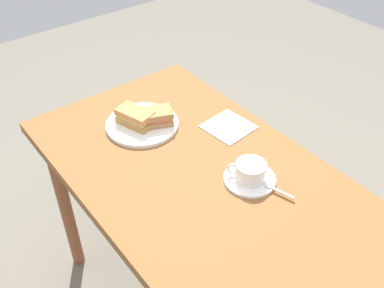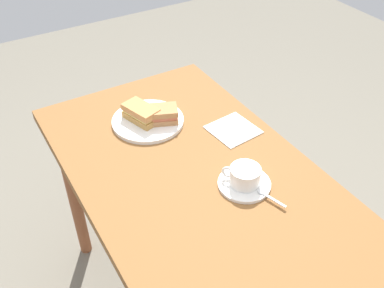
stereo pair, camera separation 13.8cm
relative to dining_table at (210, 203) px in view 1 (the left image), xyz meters
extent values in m
cube|color=brown|center=(0.00, 0.00, 0.07)|extent=(1.30, 0.69, 0.04)
cylinder|color=brown|center=(-0.58, -0.28, -0.32)|extent=(0.05, 0.05, 0.74)
cylinder|color=brown|center=(-0.58, 0.28, -0.32)|extent=(0.05, 0.05, 0.74)
cylinder|color=white|center=(-0.37, -0.01, 0.10)|extent=(0.25, 0.25, 0.01)
cube|color=#B78643|center=(-0.38, -0.03, 0.12)|extent=(0.14, 0.11, 0.02)
cube|color=#DDC96F|center=(-0.38, -0.03, 0.13)|extent=(0.13, 0.10, 0.01)
cube|color=#BE7F47|center=(-0.38, -0.03, 0.15)|extent=(0.14, 0.11, 0.02)
cube|color=#B27B4A|center=(-0.34, 0.03, 0.11)|extent=(0.11, 0.13, 0.02)
cube|color=#BB6244|center=(-0.34, 0.03, 0.13)|extent=(0.10, 0.12, 0.01)
cube|color=#AC7646|center=(-0.34, 0.03, 0.15)|extent=(0.11, 0.13, 0.02)
cylinder|color=white|center=(0.06, 0.10, 0.10)|extent=(0.16, 0.16, 0.01)
cylinder|color=white|center=(0.06, 0.10, 0.13)|extent=(0.09, 0.09, 0.06)
cylinder|color=#B48246|center=(0.06, 0.10, 0.15)|extent=(0.08, 0.08, 0.01)
torus|color=white|center=(0.03, 0.06, 0.13)|extent=(0.04, 0.03, 0.04)
cube|color=silver|center=(0.17, 0.13, 0.10)|extent=(0.07, 0.03, 0.00)
ellipsoid|color=silver|center=(0.12, 0.11, 0.10)|extent=(0.03, 0.02, 0.01)
cube|color=white|center=(-0.18, 0.22, 0.09)|extent=(0.16, 0.16, 0.00)
camera|label=1|loc=(0.73, -0.64, 1.02)|focal=41.68mm
camera|label=2|loc=(0.81, -0.53, 1.02)|focal=41.68mm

